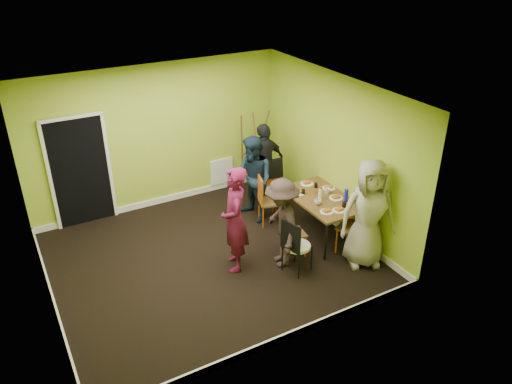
# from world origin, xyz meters

# --- Properties ---
(ground) EXTENTS (5.00, 5.00, 0.00)m
(ground) POSITION_xyz_m (0.00, 0.00, 0.00)
(ground) COLOR black
(ground) RESTS_ON ground
(room_walls) EXTENTS (5.04, 4.54, 2.82)m
(room_walls) POSITION_xyz_m (-0.02, 0.04, 0.99)
(room_walls) COLOR #9FB62E
(room_walls) RESTS_ON ground
(dining_table) EXTENTS (0.90, 1.50, 0.75)m
(dining_table) POSITION_xyz_m (2.05, -0.29, 0.70)
(dining_table) COLOR black
(dining_table) RESTS_ON ground
(chair_left_far) EXTENTS (0.49, 0.49, 0.96)m
(chair_left_far) POSITION_xyz_m (1.40, 0.54, 0.54)
(chair_left_far) COLOR orange
(chair_left_far) RESTS_ON ground
(chair_left_near) EXTENTS (0.41, 0.41, 0.88)m
(chair_left_near) POSITION_xyz_m (1.22, -0.57, 0.49)
(chair_left_near) COLOR orange
(chair_left_near) RESTS_ON ground
(chair_back_end) EXTENTS (0.41, 0.48, 0.93)m
(chair_back_end) POSITION_xyz_m (1.91, 1.12, 0.66)
(chair_back_end) COLOR orange
(chair_back_end) RESTS_ON ground
(chair_front_end) EXTENTS (0.56, 0.56, 1.04)m
(chair_front_end) POSITION_xyz_m (2.21, -1.09, 0.59)
(chair_front_end) COLOR orange
(chair_front_end) RESTS_ON ground
(chair_bentwood) EXTENTS (0.48, 0.47, 0.95)m
(chair_bentwood) POSITION_xyz_m (1.04, -1.00, 0.53)
(chair_bentwood) COLOR black
(chair_bentwood) RESTS_ON ground
(easel) EXTENTS (0.67, 0.63, 1.68)m
(easel) POSITION_xyz_m (1.93, 2.00, 0.83)
(easel) COLOR brown
(easel) RESTS_ON ground
(plate_near_left) EXTENTS (0.22, 0.22, 0.01)m
(plate_near_left) POSITION_xyz_m (1.78, 0.04, 0.76)
(plate_near_left) COLOR white
(plate_near_left) RESTS_ON dining_table
(plate_near_right) EXTENTS (0.22, 0.22, 0.01)m
(plate_near_right) POSITION_xyz_m (1.82, -0.74, 0.76)
(plate_near_right) COLOR white
(plate_near_right) RESTS_ON dining_table
(plate_far_back) EXTENTS (0.24, 0.24, 0.01)m
(plate_far_back) POSITION_xyz_m (2.12, 0.28, 0.76)
(plate_far_back) COLOR white
(plate_far_back) RESTS_ON dining_table
(plate_far_front) EXTENTS (0.22, 0.22, 0.01)m
(plate_far_front) POSITION_xyz_m (2.03, -0.80, 0.76)
(plate_far_front) COLOR white
(plate_far_front) RESTS_ON dining_table
(plate_wall_back) EXTENTS (0.23, 0.23, 0.01)m
(plate_wall_back) POSITION_xyz_m (2.36, -0.06, 0.76)
(plate_wall_back) COLOR white
(plate_wall_back) RESTS_ON dining_table
(plate_wall_front) EXTENTS (0.24, 0.24, 0.01)m
(plate_wall_front) POSITION_xyz_m (2.25, -0.43, 0.76)
(plate_wall_front) COLOR white
(plate_wall_front) RESTS_ON dining_table
(thermos) EXTENTS (0.06, 0.06, 0.22)m
(thermos) POSITION_xyz_m (1.98, -0.33, 0.86)
(thermos) COLOR white
(thermos) RESTS_ON dining_table
(blue_bottle) EXTENTS (0.07, 0.07, 0.22)m
(blue_bottle) POSITION_xyz_m (2.33, -0.59, 0.86)
(blue_bottle) COLOR #161EAC
(blue_bottle) RESTS_ON dining_table
(orange_bottle) EXTENTS (0.04, 0.04, 0.09)m
(orange_bottle) POSITION_xyz_m (2.03, -0.09, 0.79)
(orange_bottle) COLOR orange
(orange_bottle) RESTS_ON dining_table
(glass_mid) EXTENTS (0.06, 0.06, 0.09)m
(glass_mid) POSITION_xyz_m (1.84, -0.02, 0.80)
(glass_mid) COLOR black
(glass_mid) RESTS_ON dining_table
(glass_back) EXTENTS (0.06, 0.06, 0.09)m
(glass_back) POSITION_xyz_m (2.18, 0.08, 0.80)
(glass_back) COLOR black
(glass_back) RESTS_ON dining_table
(glass_front) EXTENTS (0.07, 0.07, 0.09)m
(glass_front) POSITION_xyz_m (2.18, -0.74, 0.80)
(glass_front) COLOR black
(glass_front) RESTS_ON dining_table
(cup_a) EXTENTS (0.12, 0.12, 0.10)m
(cup_a) POSITION_xyz_m (1.84, -0.45, 0.80)
(cup_a) COLOR white
(cup_a) RESTS_ON dining_table
(cup_b) EXTENTS (0.11, 0.11, 0.10)m
(cup_b) POSITION_xyz_m (2.22, -0.20, 0.80)
(cup_b) COLOR white
(cup_b) RESTS_ON dining_table
(person_standing) EXTENTS (0.63, 0.75, 1.76)m
(person_standing) POSITION_xyz_m (0.28, -0.42, 0.88)
(person_standing) COLOR #540E2D
(person_standing) RESTS_ON ground
(person_left_far) EXTENTS (0.72, 0.87, 1.64)m
(person_left_far) POSITION_xyz_m (1.28, 0.79, 0.82)
(person_left_far) COLOR #142333
(person_left_far) RESTS_ON ground
(person_left_near) EXTENTS (0.79, 1.09, 1.52)m
(person_left_near) POSITION_xyz_m (0.97, -0.69, 0.76)
(person_left_near) COLOR #2D201E
(person_left_near) RESTS_ON ground
(person_back_end) EXTENTS (1.03, 0.61, 1.65)m
(person_back_end) POSITION_xyz_m (1.80, 1.30, 0.82)
(person_back_end) COLOR black
(person_back_end) RESTS_ON ground
(person_front_end) EXTENTS (1.05, 0.89, 1.83)m
(person_front_end) POSITION_xyz_m (2.18, -1.33, 0.92)
(person_front_end) COLOR #9C9888
(person_front_end) RESTS_ON ground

